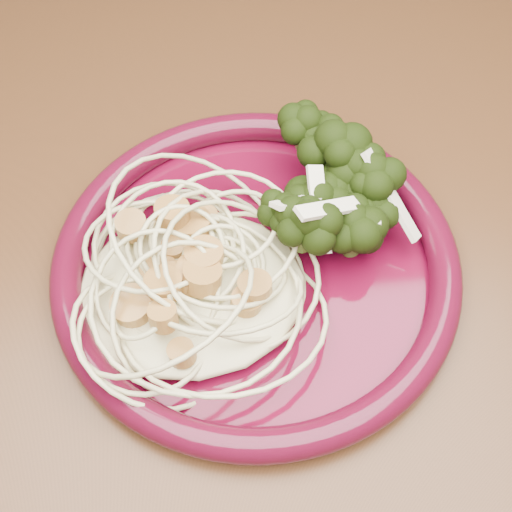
{
  "coord_description": "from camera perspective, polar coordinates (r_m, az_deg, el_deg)",
  "views": [
    {
      "loc": [
        -0.0,
        -0.21,
        1.16
      ],
      "look_at": [
        0.03,
        0.06,
        0.77
      ],
      "focal_mm": 50.0,
      "sensor_mm": 36.0,
      "label": 1
    }
  ],
  "objects": [
    {
      "name": "dining_table",
      "position": [
        0.55,
        -2.43,
        -12.26
      ],
      "size": [
        1.2,
        0.8,
        0.75
      ],
      "color": "#472814",
      "rests_on": "ground"
    },
    {
      "name": "dinner_plate",
      "position": [
        0.48,
        -0.0,
        -0.66
      ],
      "size": [
        0.35,
        0.35,
        0.02
      ],
      "rotation": [
        0.0,
        0.0,
        0.35
      ],
      "color": "#470519",
      "rests_on": "dining_table"
    },
    {
      "name": "spaghetti_pile",
      "position": [
        0.46,
        -5.25,
        -2.0
      ],
      "size": [
        0.19,
        0.18,
        0.03
      ],
      "primitive_type": "ellipsoid",
      "rotation": [
        0.0,
        0.0,
        0.35
      ],
      "color": "beige",
      "rests_on": "dinner_plate"
    },
    {
      "name": "scallop_cluster",
      "position": [
        0.43,
        -5.63,
        0.69
      ],
      "size": [
        0.16,
        0.16,
        0.04
      ],
      "primitive_type": null,
      "rotation": [
        0.0,
        0.0,
        0.35
      ],
      "color": "#B2803F",
      "rests_on": "spaghetti_pile"
    },
    {
      "name": "broccoli_pile",
      "position": [
        0.48,
        6.14,
        3.35
      ],
      "size": [
        0.13,
        0.17,
        0.05
      ],
      "primitive_type": "ellipsoid",
      "rotation": [
        0.0,
        0.0,
        0.35
      ],
      "color": "black",
      "rests_on": "dinner_plate"
    },
    {
      "name": "onion_garnish",
      "position": [
        0.46,
        6.49,
        5.77
      ],
      "size": [
        0.09,
        0.11,
        0.06
      ],
      "primitive_type": null,
      "rotation": [
        0.0,
        0.0,
        0.35
      ],
      "color": "#EEE6CB",
      "rests_on": "broccoli_pile"
    }
  ]
}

